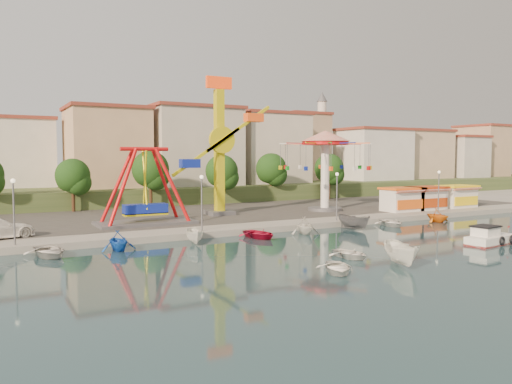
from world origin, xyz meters
TOP-DOWN VIEW (x-y plane):
  - ground at (0.00, 0.00)m, footprint 200.00×200.00m
  - quay_deck at (0.00, 62.00)m, footprint 200.00×100.00m
  - asphalt_pad at (0.00, 30.00)m, footprint 90.00×28.00m
  - hill_terrace at (0.00, 67.00)m, footprint 200.00×60.00m
  - pirate_ship_ride at (-11.34, 20.19)m, footprint 10.00×5.00m
  - kamikaze_tower at (-0.62, 23.88)m, footprint 8.53×3.10m
  - wave_swinger at (12.96, 21.84)m, footprint 11.60×11.60m
  - booth_left at (21.30, 16.49)m, footprint 5.40×3.78m
  - booth_mid at (25.65, 16.49)m, footprint 5.40×3.78m
  - booth_right at (31.70, 16.49)m, footprint 5.40×3.78m
  - lamp_post_0 at (-24.00, 13.00)m, footprint 0.14×0.14m
  - lamp_post_1 at (-8.00, 13.00)m, footprint 0.14×0.14m
  - lamp_post_2 at (8.00, 13.00)m, footprint 0.14×0.14m
  - lamp_post_3 at (24.00, 13.00)m, footprint 0.14×0.14m
  - tree_1 at (-16.00, 36.24)m, footprint 4.35×4.35m
  - tree_2 at (-6.00, 35.81)m, footprint 5.02×5.02m
  - tree_3 at (4.00, 34.36)m, footprint 4.68×4.68m
  - tree_4 at (14.00, 37.35)m, footprint 4.86×4.86m
  - tree_5 at (24.00, 35.54)m, footprint 4.83×4.83m
  - building_1 at (-21.33, 51.38)m, footprint 12.33×9.01m
  - building_2 at (-8.19, 51.96)m, footprint 11.95×9.28m
  - building_3 at (5.60, 48.80)m, footprint 12.59×10.50m
  - building_4 at (19.07, 52.20)m, footprint 10.75×9.23m
  - building_5 at (32.37, 50.33)m, footprint 12.77×10.96m
  - building_6 at (44.15, 48.77)m, footprint 8.23×8.98m
  - building_7 at (56.03, 53.70)m, footprint 11.59×10.93m
  - building_8 at (69.93, 47.19)m, footprint 12.84×9.28m
  - building_9 at (83.46, 49.95)m, footprint 12.95×9.17m
  - minaret at (36.00, 54.00)m, footprint 2.80×2.80m
  - cabin_motorboat at (12.26, -2.87)m, footprint 5.43×2.63m
  - rowboat_a at (-2.07, -1.58)m, footprint 2.56×3.44m
  - rowboat_b at (-5.98, -4.96)m, footprint 3.73×4.14m
  - skiff at (-0.64, -5.34)m, footprint 3.23×4.70m
  - moored_boat_0 at (-21.85, 9.80)m, footprint 3.72×4.68m
  - moored_boat_1 at (-16.64, 9.80)m, footprint 2.93×3.34m
  - moored_boat_2 at (-10.01, 9.80)m, footprint 2.09×3.76m
  - moored_boat_3 at (-3.54, 9.80)m, footprint 3.40×4.36m
  - moored_boat_4 at (1.55, 9.80)m, footprint 3.35×3.71m
  - moored_boat_5 at (7.80, 9.80)m, footprint 2.08×4.36m
  - moored_boat_6 at (13.06, 9.80)m, footprint 3.85×4.61m
  - moored_boat_7 at (20.20, 9.80)m, footprint 2.75×3.18m

SIDE VIEW (x-z plane):
  - ground at x=0.00m, z-range 0.00..0.00m
  - quay_deck at x=0.00m, z-range 0.00..0.60m
  - rowboat_a at x=-2.07m, z-range 0.00..0.68m
  - rowboat_b at x=-5.98m, z-range 0.00..0.71m
  - moored_boat_6 at x=13.06m, z-range 0.00..0.82m
  - moored_boat_3 at x=-3.54m, z-range 0.00..0.83m
  - moored_boat_0 at x=-21.85m, z-range 0.00..0.87m
  - cabin_motorboat at x=12.26m, z-range -0.43..1.41m
  - asphalt_pad at x=0.00m, z-range 0.60..0.61m
  - moored_boat_2 at x=-10.01m, z-range 0.00..1.37m
  - moored_boat_5 at x=7.80m, z-range 0.00..1.62m
  - moored_boat_7 at x=20.20m, z-range 0.00..1.66m
  - moored_boat_1 at x=-16.64m, z-range 0.00..1.68m
  - skiff at x=-0.64m, z-range 0.00..1.70m
  - moored_boat_4 at x=1.55m, z-range 0.00..1.71m
  - hill_terrace at x=0.00m, z-range 0.00..3.00m
  - booth_left at x=21.30m, z-range 0.62..3.70m
  - booth_mid at x=25.65m, z-range 0.62..3.70m
  - booth_right at x=31.70m, z-range 0.62..3.70m
  - lamp_post_0 at x=-24.00m, z-range 0.60..5.60m
  - lamp_post_1 at x=-8.00m, z-range 0.60..5.60m
  - lamp_post_2 at x=8.00m, z-range 0.60..5.60m
  - lamp_post_3 at x=24.00m, z-range 0.60..5.60m
  - pirate_ship_ride at x=-11.34m, z-range 0.39..8.39m
  - tree_1 at x=-16.00m, z-range 1.80..8.60m
  - tree_3 at x=4.00m, z-range 1.90..9.21m
  - tree_5 at x=24.00m, z-range 1.94..9.48m
  - tree_4 at x=14.00m, z-range 1.95..9.55m
  - tree_2 at x=-6.00m, z-range 1.99..9.84m
  - building_1 at x=-21.33m, z-range 3.00..11.63m
  - building_7 at x=56.03m, z-range 3.00..11.76m
  - building_3 at x=5.60m, z-range 3.00..12.20m
  - building_9 at x=83.46m, z-range 3.00..12.21m
  - building_4 at x=19.07m, z-range 3.00..12.24m
  - wave_swinger at x=12.96m, z-range 3.00..13.40m
  - kamikaze_tower at x=-0.62m, z-range 0.12..16.62m
  - building_5 at x=32.37m, z-range 3.00..14.21m
  - building_2 at x=-8.19m, z-range 3.00..14.23m
  - building_6 at x=44.15m, z-range 3.00..15.36m
  - building_8 at x=69.93m, z-range 3.00..15.58m
  - minaret at x=36.00m, z-range 3.55..21.55m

